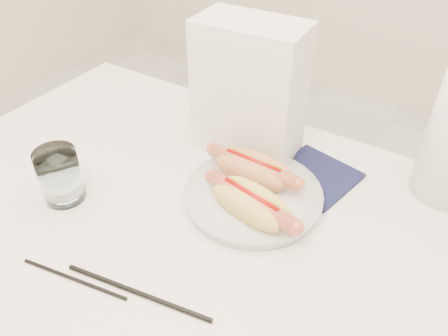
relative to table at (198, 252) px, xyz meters
The scene contains 9 objects.
table is the anchor object (origin of this frame).
plate 0.14m from the table, 67.42° to the left, with size 0.24×0.24×0.02m, color silver.
hotdog_left 0.18m from the table, 79.81° to the left, with size 0.18×0.08×0.05m.
hotdog_right 0.14m from the table, 42.57° to the left, with size 0.19×0.10×0.05m.
water_glass 0.28m from the table, 166.07° to the right, with size 0.07×0.07×0.10m, color white.
chopstick_near 0.22m from the table, 117.28° to the right, with size 0.01×0.01×0.19m, color black.
chopstick_far 0.17m from the table, 89.68° to the right, with size 0.01×0.01×0.24m, color black.
napkin_box 0.32m from the table, 100.27° to the left, with size 0.21×0.11×0.27m, color white.
navy_napkin 0.27m from the table, 63.81° to the left, with size 0.14×0.14×0.01m, color #111437.
Camera 1 is at (0.32, -0.42, 1.30)m, focal length 35.40 mm.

